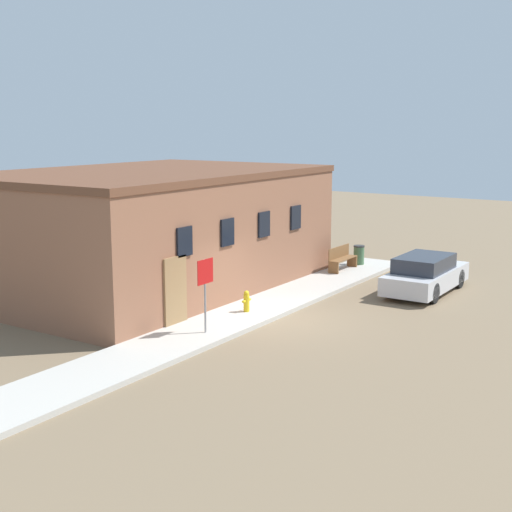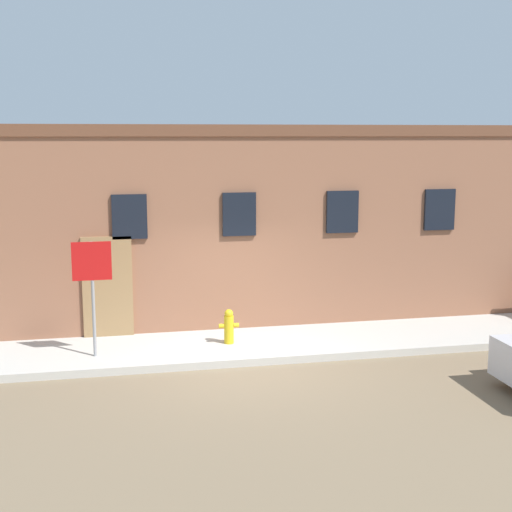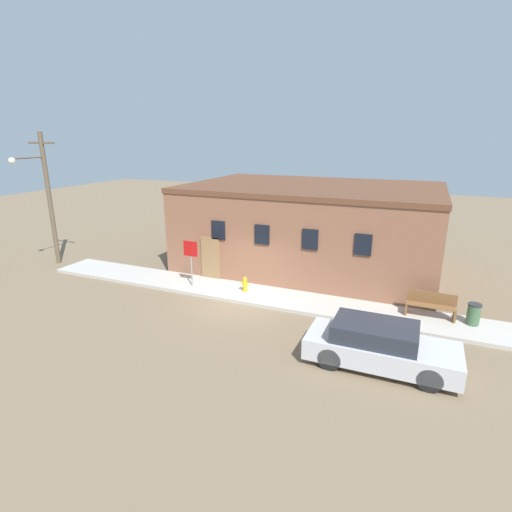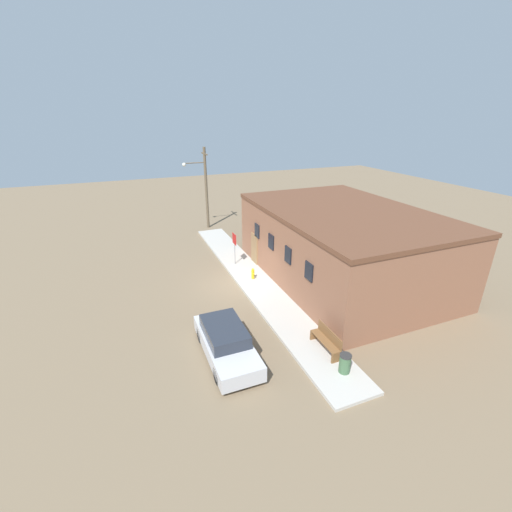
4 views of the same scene
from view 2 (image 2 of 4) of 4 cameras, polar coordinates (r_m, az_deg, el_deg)
The scene contains 5 objects.
ground_plane at distance 13.23m, azimuth -0.84°, elevation -8.88°, with size 80.00×80.00×0.00m, color #7A664C.
sidewalk at distance 14.21m, azimuth -1.67°, elevation -7.26°, with size 21.00×2.12×0.15m.
brick_building at distance 19.19m, azimuth -0.41°, elevation 3.70°, with size 12.88×8.66×4.42m.
fire_hydrant at distance 14.08m, azimuth -2.18°, elevation -5.65°, with size 0.40×0.19×0.69m.
stop_sign at distance 13.33m, azimuth -12.97°, elevation -1.59°, with size 0.71×0.06×2.15m.
Camera 2 is at (-2.38, -12.32, 4.22)m, focal length 50.00 mm.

